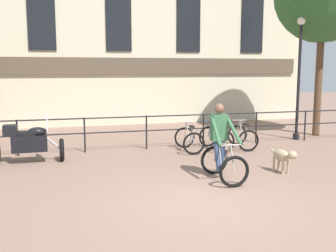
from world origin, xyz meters
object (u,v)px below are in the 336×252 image
at_px(parked_motorcycle, 29,142).
at_px(parked_bicycle_near_lamp, 189,140).
at_px(street_lamp, 299,72).
at_px(parked_bicycle_mid_right, 243,137).
at_px(cyclist_with_bike, 222,146).
at_px(parked_bicycle_mid_left, 216,138).
at_px(dog, 284,156).

height_order(parked_motorcycle, parked_bicycle_near_lamp, parked_motorcycle).
bearing_deg(street_lamp, parked_bicycle_mid_right, -160.34).
xyz_separation_m(cyclist_with_bike, parked_bicycle_near_lamp, (0.25, 3.05, -0.41)).
bearing_deg(parked_bicycle_mid_right, parked_bicycle_mid_left, 6.86).
distance_m(parked_motorcycle, parked_bicycle_mid_left, 5.44).
distance_m(parked_bicycle_near_lamp, street_lamp, 4.81).
relative_size(cyclist_with_bike, dog, 1.91).
bearing_deg(parked_bicycle_near_lamp, parked_motorcycle, 6.70).
distance_m(parked_bicycle_mid_right, street_lamp, 3.34).
bearing_deg(parked_bicycle_mid_left, cyclist_with_bike, 62.77).
bearing_deg(parked_bicycle_near_lamp, cyclist_with_bike, 88.14).
height_order(dog, parked_bicycle_mid_left, parked_bicycle_mid_left).
height_order(parked_motorcycle, parked_bicycle_mid_left, parked_motorcycle).
relative_size(dog, parked_motorcycle, 0.51).
relative_size(parked_motorcycle, parked_bicycle_mid_left, 1.48).
bearing_deg(parked_bicycle_near_lamp, dog, 117.25).
bearing_deg(parked_bicycle_mid_right, parked_motorcycle, 9.63).
relative_size(parked_bicycle_near_lamp, parked_bicycle_mid_left, 0.97).
relative_size(cyclist_with_bike, parked_bicycle_mid_right, 1.44).
height_order(parked_motorcycle, parked_bicycle_mid_right, parked_motorcycle).
xyz_separation_m(dog, parked_bicycle_near_lamp, (-1.36, 3.01, -0.05)).
height_order(parked_bicycle_near_lamp, parked_bicycle_mid_left, same).
distance_m(cyclist_with_bike, parked_bicycle_near_lamp, 3.09).
bearing_deg(dog, parked_bicycle_mid_right, 71.07).
relative_size(parked_bicycle_near_lamp, parked_bicycle_mid_right, 0.97).
xyz_separation_m(cyclist_with_bike, parked_motorcycle, (-4.29, 2.75, -0.20)).
bearing_deg(street_lamp, parked_motorcycle, -172.24).
height_order(dog, parked_bicycle_near_lamp, parked_bicycle_near_lamp).
distance_m(cyclist_with_bike, street_lamp, 6.22).
height_order(parked_bicycle_mid_left, street_lamp, street_lamp).
xyz_separation_m(parked_bicycle_mid_left, parked_bicycle_mid_right, (0.88, 0.00, 0.00)).
bearing_deg(parked_motorcycle, dog, -115.20).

